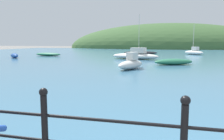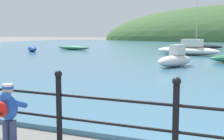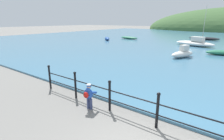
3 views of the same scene
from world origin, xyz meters
The scene contains 8 objects.
iron_railing centered at (-0.21, 1.50, 0.64)m, with size 11.28×0.12×1.21m.
child_in_coat centered at (-2.77, 1.13, 0.61)m, with size 0.41×0.55×1.00m.
boat_white_sailboat centered at (0.25, 16.39, 0.33)m, with size 3.24×2.08×0.47m.
boat_blue_hull centered at (-3.39, 21.44, 0.49)m, with size 5.33×2.94×1.20m.
boat_nearest_quay centered at (-2.58, 12.93, 0.45)m, with size 1.79×2.85×1.09m.
boat_far_left centered at (-3.86, 30.68, 0.36)m, with size 4.83×1.65×5.78m.
boat_far_right centered at (-15.00, 24.22, 0.31)m, with size 3.79×1.55×0.43m.
boat_red_dinghy centered at (-16.94, 20.24, 0.35)m, with size 2.28×2.27×0.51m.
Camera 3 is at (1.56, -3.23, 3.28)m, focal length 28.00 mm.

